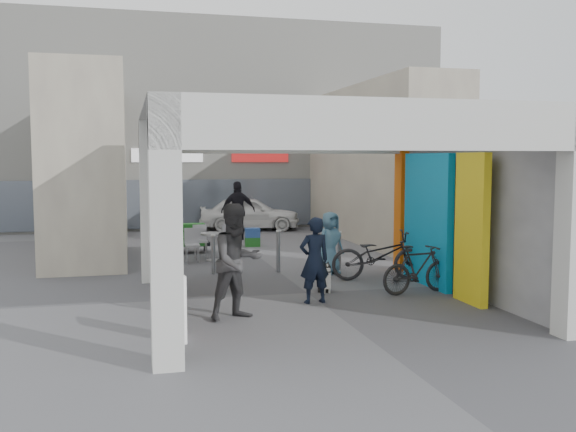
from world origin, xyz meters
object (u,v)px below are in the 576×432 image
object	(u,v)px
man_elderly	(330,243)
white_van	(250,213)
bicycle_rear	(418,269)
man_with_dog	(314,260)
man_crates	(238,211)
cafe_set	(209,247)
border_collie	(325,280)
produce_stand	(187,241)
man_back_turned	(237,261)
bicycle_front	(379,255)

from	to	relation	value
man_elderly	white_van	distance (m)	9.53
bicycle_rear	white_van	xyz separation A→B (m)	(-1.14, 12.08, 0.14)
white_van	bicycle_rear	bearing A→B (deg)	-162.55
man_with_dog	man_elderly	world-z (taller)	man_with_dog
man_crates	bicycle_rear	bearing A→B (deg)	101.03
cafe_set	border_collie	world-z (taller)	cafe_set
man_with_dog	man_elderly	xyz separation A→B (m)	(1.23, 2.84, -0.08)
produce_stand	border_collie	bearing A→B (deg)	-85.51
cafe_set	man_crates	xyz separation A→B (m)	(1.46, 3.84, 0.66)
cafe_set	man_elderly	size ratio (longest dim) A/B	1.01
man_crates	man_with_dog	bearing A→B (deg)	87.36
cafe_set	man_back_turned	xyz separation A→B (m)	(-0.32, -6.52, 0.66)
border_collie	man_with_dog	distance (m)	1.15
produce_stand	border_collie	distance (m)	6.52
border_collie	man_with_dog	bearing A→B (deg)	-98.94
man_crates	white_van	bearing A→B (deg)	-109.53
man_with_dog	cafe_set	bearing A→B (deg)	-84.05
produce_stand	border_collie	xyz separation A→B (m)	(2.21, -6.14, -0.07)
border_collie	bicycle_rear	size ratio (longest dim) A/B	0.39
produce_stand	man_back_turned	distance (m)	7.86
bicycle_front	bicycle_rear	world-z (taller)	bicycle_front
man_elderly	man_back_turned	bearing A→B (deg)	-151.22
bicycle_front	white_van	distance (m)	10.59
produce_stand	bicycle_front	bearing A→B (deg)	-69.52
bicycle_front	border_collie	bearing A→B (deg)	132.05
man_with_dog	man_elderly	distance (m)	3.10
produce_stand	border_collie	size ratio (longest dim) A/B	1.96
man_with_dog	white_van	distance (m)	12.42
border_collie	man_crates	xyz separation A→B (m)	(-0.30, 8.67, 0.72)
cafe_set	bicycle_rear	distance (m)	6.45
cafe_set	man_back_turned	size ratio (longest dim) A/B	0.75
border_collie	man_with_dog	size ratio (longest dim) A/B	0.39
border_collie	white_van	bearing A→B (deg)	107.12
man_crates	bicycle_rear	xyz separation A→B (m)	(2.06, -9.25, -0.48)
border_collie	white_van	distance (m)	11.52
man_back_turned	man_crates	size ratio (longest dim) A/B	1.00
cafe_set	man_with_dog	distance (m)	5.86
border_collie	man_with_dog	world-z (taller)	man_with_dog
cafe_set	white_van	xyz separation A→B (m)	(2.38, 6.67, 0.32)
man_back_turned	bicycle_rear	xyz separation A→B (m)	(3.84, 1.11, -0.48)
man_crates	bicycle_front	world-z (taller)	man_crates
cafe_set	white_van	bearing A→B (deg)	70.37
bicycle_front	bicycle_rear	distance (m)	1.54
cafe_set	man_elderly	bearing A→B (deg)	-48.82
cafe_set	produce_stand	distance (m)	1.39
white_van	man_crates	bearing A→B (deg)	174.05
produce_stand	man_crates	size ratio (longest dim) A/B	0.64
man_elderly	man_crates	xyz separation A→B (m)	(-1.04, 6.70, 0.24)
cafe_set	border_collie	xyz separation A→B (m)	(1.76, -4.82, -0.06)
man_crates	bicycle_rear	size ratio (longest dim) A/B	1.18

